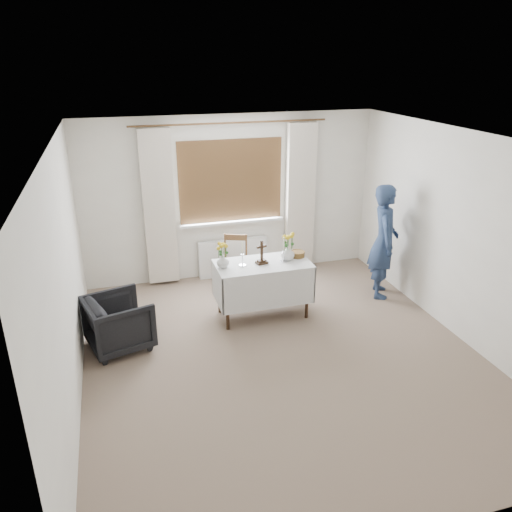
{
  "coord_description": "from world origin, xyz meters",
  "views": [
    {
      "loc": [
        -1.7,
        -4.7,
        3.29
      ],
      "look_at": [
        -0.09,
        0.82,
        0.96
      ],
      "focal_mm": 35.0,
      "sensor_mm": 36.0,
      "label": 1
    }
  ],
  "objects_px": {
    "armchair": "(119,323)",
    "flower_vase_right": "(288,253)",
    "wooden_chair": "(235,263)",
    "flower_vase_left": "(223,261)",
    "wooden_cross": "(262,252)",
    "altar_table": "(263,289)",
    "person": "(384,241)"
  },
  "relations": [
    {
      "from": "armchair",
      "to": "flower_vase_right",
      "type": "relative_size",
      "value": 3.73
    },
    {
      "from": "wooden_chair",
      "to": "flower_vase_left",
      "type": "height_order",
      "value": "flower_vase_left"
    },
    {
      "from": "wooden_cross",
      "to": "flower_vase_left",
      "type": "distance_m",
      "value": 0.52
    },
    {
      "from": "altar_table",
      "to": "flower_vase_right",
      "type": "height_order",
      "value": "flower_vase_right"
    },
    {
      "from": "altar_table",
      "to": "person",
      "type": "distance_m",
      "value": 1.89
    },
    {
      "from": "wooden_cross",
      "to": "flower_vase_right",
      "type": "distance_m",
      "value": 0.37
    },
    {
      "from": "altar_table",
      "to": "wooden_cross",
      "type": "relative_size",
      "value": 3.94
    },
    {
      "from": "person",
      "to": "wooden_cross",
      "type": "height_order",
      "value": "person"
    },
    {
      "from": "armchair",
      "to": "altar_table",
      "type": "bearing_deg",
      "value": -97.37
    },
    {
      "from": "wooden_chair",
      "to": "flower_vase_left",
      "type": "distance_m",
      "value": 1.08
    },
    {
      "from": "wooden_cross",
      "to": "flower_vase_left",
      "type": "bearing_deg",
      "value": 164.1
    },
    {
      "from": "armchair",
      "to": "wooden_cross",
      "type": "height_order",
      "value": "wooden_cross"
    },
    {
      "from": "altar_table",
      "to": "flower_vase_right",
      "type": "bearing_deg",
      "value": 3.57
    },
    {
      "from": "flower_vase_right",
      "to": "wooden_chair",
      "type": "bearing_deg",
      "value": 118.98
    },
    {
      "from": "armchair",
      "to": "flower_vase_right",
      "type": "height_order",
      "value": "flower_vase_right"
    },
    {
      "from": "flower_vase_left",
      "to": "person",
      "type": "bearing_deg",
      "value": 2.86
    },
    {
      "from": "flower_vase_left",
      "to": "wooden_cross",
      "type": "bearing_deg",
      "value": -2.85
    },
    {
      "from": "wooden_chair",
      "to": "flower_vase_right",
      "type": "bearing_deg",
      "value": -39.89
    },
    {
      "from": "armchair",
      "to": "person",
      "type": "distance_m",
      "value": 3.77
    },
    {
      "from": "wooden_chair",
      "to": "person",
      "type": "height_order",
      "value": "person"
    },
    {
      "from": "wooden_chair",
      "to": "flower_vase_right",
      "type": "xyz_separation_m",
      "value": [
        0.5,
        -0.91,
        0.45
      ]
    },
    {
      "from": "wooden_chair",
      "to": "altar_table",
      "type": "bearing_deg",
      "value": -59.4
    },
    {
      "from": "altar_table",
      "to": "flower_vase_right",
      "type": "xyz_separation_m",
      "value": [
        0.35,
        0.02,
        0.48
      ]
    },
    {
      "from": "wooden_chair",
      "to": "person",
      "type": "relative_size",
      "value": 0.49
    },
    {
      "from": "wooden_cross",
      "to": "flower_vase_right",
      "type": "relative_size",
      "value": 1.64
    },
    {
      "from": "flower_vase_left",
      "to": "flower_vase_right",
      "type": "xyz_separation_m",
      "value": [
        0.88,
        0.0,
        0.01
      ]
    },
    {
      "from": "wooden_cross",
      "to": "wooden_chair",
      "type": "bearing_deg",
      "value": 85.21
    },
    {
      "from": "wooden_cross",
      "to": "altar_table",
      "type": "bearing_deg",
      "value": 8.67
    },
    {
      "from": "person",
      "to": "wooden_chair",
      "type": "bearing_deg",
      "value": 90.12
    },
    {
      "from": "armchair",
      "to": "wooden_cross",
      "type": "bearing_deg",
      "value": -97.51
    },
    {
      "from": "altar_table",
      "to": "armchair",
      "type": "distance_m",
      "value": 1.89
    },
    {
      "from": "altar_table",
      "to": "person",
      "type": "xyz_separation_m",
      "value": [
        1.84,
        0.14,
        0.44
      ]
    }
  ]
}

